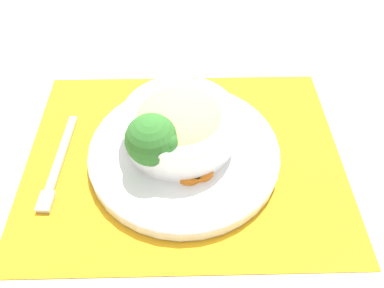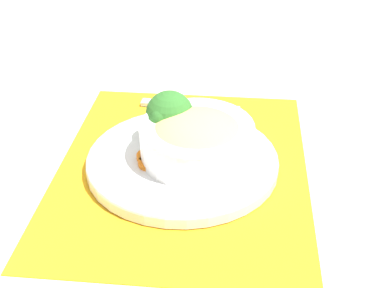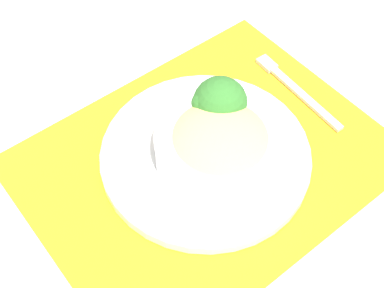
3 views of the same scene
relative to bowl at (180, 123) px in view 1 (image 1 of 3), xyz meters
The scene contains 8 objects.
ground_plane 0.06m from the bowl, 107.47° to the left, with size 4.00×4.00×0.00m, color beige.
placemat 0.06m from the bowl, 107.47° to the left, with size 0.50×0.40×0.00m.
plate 0.04m from the bowl, 107.47° to the left, with size 0.29×0.29×0.02m.
bowl is the anchor object (origin of this frame).
broccoli_floret 0.06m from the bowl, 53.09° to the left, with size 0.08×0.08×0.09m.
carrot_slice_near 0.08m from the bowl, 102.49° to the left, with size 0.04×0.04×0.01m.
carrot_slice_middle 0.08m from the bowl, 116.37° to the left, with size 0.04×0.04×0.01m.
fork 0.20m from the bowl, 16.89° to the left, with size 0.02×0.18×0.01m.
Camera 1 is at (-0.02, 0.37, 0.46)m, focal length 35.00 mm.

